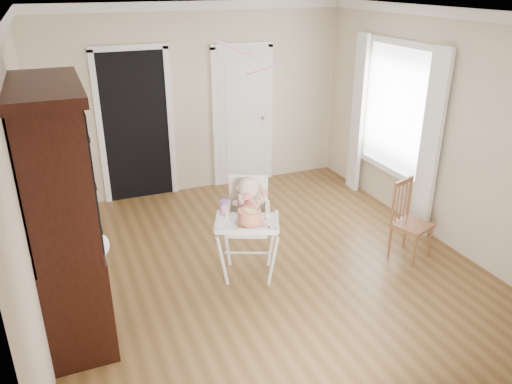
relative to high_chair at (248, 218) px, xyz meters
name	(u,v)px	position (x,y,z in m)	size (l,w,h in m)	color
floor	(264,266)	(0.23, 0.09, -0.69)	(5.00, 5.00, 0.00)	brown
ceiling	(266,12)	(0.23, 0.09, 2.01)	(5.00, 5.00, 0.00)	white
wall_back	(197,101)	(0.23, 2.59, 0.66)	(4.50, 4.50, 0.00)	beige
wall_left	(26,185)	(-2.02, 0.09, 0.66)	(5.00, 5.00, 0.00)	beige
wall_right	(441,129)	(2.48, 0.09, 0.66)	(5.00, 5.00, 0.00)	beige
crown_molding	(266,19)	(0.23, 0.09, 1.95)	(4.50, 5.00, 0.12)	white
doorway	(136,123)	(-0.67, 2.57, 0.42)	(1.06, 0.05, 2.22)	black
closet_door	(243,118)	(0.93, 2.56, 0.34)	(0.96, 0.09, 2.13)	white
window_right	(393,118)	(2.41, 0.89, 0.60)	(0.13, 1.84, 2.30)	white
high_chair	(248,218)	(0.00, 0.00, 0.00)	(0.88, 0.97, 1.11)	white
baby	(248,203)	(0.01, 0.02, 0.17)	(0.31, 0.32, 0.51)	beige
cake	(250,217)	(-0.08, -0.26, 0.15)	(0.30, 0.30, 0.14)	silver
sippy_cup	(224,207)	(-0.26, 0.01, 0.17)	(0.08, 0.08, 0.19)	#F394CB
china_cabinet	(64,216)	(-1.76, -0.21, 0.45)	(0.60, 1.34, 2.27)	black
dining_chair	(410,222)	(1.86, -0.32, -0.26)	(0.48, 0.48, 0.92)	brown
streamer	(236,49)	(0.23, 0.92, 1.59)	(0.03, 0.50, 0.02)	pink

